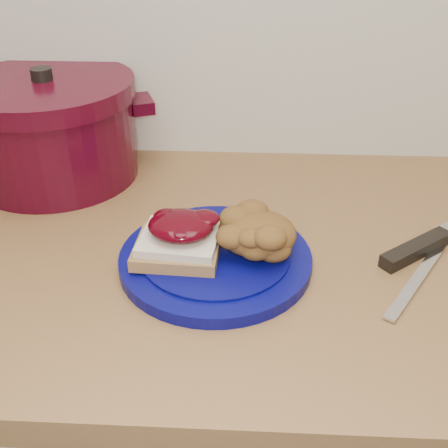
{
  "coord_description": "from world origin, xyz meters",
  "views": [
    {
      "loc": [
        0.0,
        0.87,
        1.33
      ],
      "look_at": [
        -0.03,
        1.47,
        0.95
      ],
      "focal_mm": 45.0,
      "sensor_mm": 36.0,
      "label": 1
    }
  ],
  "objects_px": {
    "plate": "(215,260)",
    "dutch_oven": "(51,128)",
    "butter_knife": "(417,279)",
    "pepper_grinder": "(68,137)",
    "chef_knife": "(437,239)"
  },
  "relations": [
    {
      "from": "chef_knife",
      "to": "dutch_oven",
      "type": "height_order",
      "value": "dutch_oven"
    },
    {
      "from": "butter_knife",
      "to": "pepper_grinder",
      "type": "relative_size",
      "value": 1.39
    },
    {
      "from": "chef_knife",
      "to": "butter_knife",
      "type": "distance_m",
      "value": 0.1
    },
    {
      "from": "plate",
      "to": "dutch_oven",
      "type": "xyz_separation_m",
      "value": [
        -0.28,
        0.24,
        0.07
      ]
    },
    {
      "from": "chef_knife",
      "to": "dutch_oven",
      "type": "relative_size",
      "value": 0.76
    },
    {
      "from": "butter_knife",
      "to": "chef_knife",
      "type": "bearing_deg",
      "value": 4.56
    },
    {
      "from": "chef_knife",
      "to": "dutch_oven",
      "type": "bearing_deg",
      "value": 124.52
    },
    {
      "from": "butter_knife",
      "to": "pepper_grinder",
      "type": "distance_m",
      "value": 0.57
    },
    {
      "from": "butter_knife",
      "to": "pepper_grinder",
      "type": "bearing_deg",
      "value": 95.1
    },
    {
      "from": "butter_knife",
      "to": "dutch_oven",
      "type": "bearing_deg",
      "value": 96.28
    },
    {
      "from": "plate",
      "to": "dutch_oven",
      "type": "bearing_deg",
      "value": 138.97
    },
    {
      "from": "butter_knife",
      "to": "pepper_grinder",
      "type": "height_order",
      "value": "pepper_grinder"
    },
    {
      "from": "dutch_oven",
      "to": "pepper_grinder",
      "type": "relative_size",
      "value": 2.69
    },
    {
      "from": "pepper_grinder",
      "to": "dutch_oven",
      "type": "bearing_deg",
      "value": -179.96
    },
    {
      "from": "chef_knife",
      "to": "pepper_grinder",
      "type": "relative_size",
      "value": 2.03
    }
  ]
}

